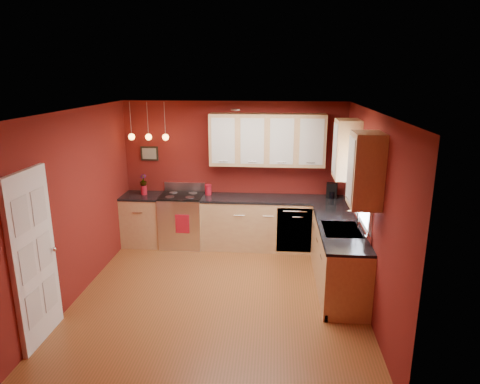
# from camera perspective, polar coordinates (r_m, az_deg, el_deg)

# --- Properties ---
(floor) EXTENTS (4.20, 4.20, 0.00)m
(floor) POSITION_cam_1_polar(r_m,az_deg,el_deg) (6.31, -2.68, -13.48)
(floor) COLOR brown
(floor) RESTS_ON ground
(ceiling) EXTENTS (4.00, 4.20, 0.02)m
(ceiling) POSITION_cam_1_polar(r_m,az_deg,el_deg) (5.55, -3.02, 10.75)
(ceiling) COLOR beige
(ceiling) RESTS_ON wall_back
(wall_back) EXTENTS (4.00, 0.02, 2.60)m
(wall_back) POSITION_cam_1_polar(r_m,az_deg,el_deg) (7.81, -0.82, 2.49)
(wall_back) COLOR maroon
(wall_back) RESTS_ON floor
(wall_front) EXTENTS (4.00, 0.02, 2.60)m
(wall_front) POSITION_cam_1_polar(r_m,az_deg,el_deg) (3.88, -6.99, -11.56)
(wall_front) COLOR maroon
(wall_front) RESTS_ON floor
(wall_left) EXTENTS (0.02, 4.20, 2.60)m
(wall_left) POSITION_cam_1_polar(r_m,az_deg,el_deg) (6.37, -20.97, -1.57)
(wall_left) COLOR maroon
(wall_left) RESTS_ON floor
(wall_right) EXTENTS (0.02, 4.20, 2.60)m
(wall_right) POSITION_cam_1_polar(r_m,az_deg,el_deg) (5.89, 16.87, -2.57)
(wall_right) COLOR maroon
(wall_right) RESTS_ON floor
(base_cabinets_back_left) EXTENTS (0.70, 0.60, 0.90)m
(base_cabinets_back_left) POSITION_cam_1_polar(r_m,az_deg,el_deg) (8.09, -12.74, -3.71)
(base_cabinets_back_left) COLOR tan
(base_cabinets_back_left) RESTS_ON floor
(base_cabinets_back_right) EXTENTS (2.54, 0.60, 0.90)m
(base_cabinets_back_right) POSITION_cam_1_polar(r_m,az_deg,el_deg) (7.73, 4.40, -4.27)
(base_cabinets_back_right) COLOR tan
(base_cabinets_back_right) RESTS_ON floor
(base_cabinets_right) EXTENTS (0.60, 2.10, 0.90)m
(base_cabinets_right) POSITION_cam_1_polar(r_m,az_deg,el_deg) (6.54, 12.90, -8.40)
(base_cabinets_right) COLOR tan
(base_cabinets_right) RESTS_ON floor
(counter_back_left) EXTENTS (0.70, 0.62, 0.04)m
(counter_back_left) POSITION_cam_1_polar(r_m,az_deg,el_deg) (7.95, -12.94, -0.50)
(counter_back_left) COLOR black
(counter_back_left) RESTS_ON base_cabinets_back_left
(counter_back_right) EXTENTS (2.54, 0.62, 0.04)m
(counter_back_right) POSITION_cam_1_polar(r_m,az_deg,el_deg) (7.58, 4.47, -0.93)
(counter_back_right) COLOR black
(counter_back_right) RESTS_ON base_cabinets_back_right
(counter_right) EXTENTS (0.62, 2.10, 0.04)m
(counter_right) POSITION_cam_1_polar(r_m,az_deg,el_deg) (6.37, 13.15, -4.53)
(counter_right) COLOR black
(counter_right) RESTS_ON base_cabinets_right
(gas_range) EXTENTS (0.76, 0.64, 1.11)m
(gas_range) POSITION_cam_1_polar(r_m,az_deg,el_deg) (7.90, -7.68, -3.70)
(gas_range) COLOR silver
(gas_range) RESTS_ON floor
(dishwasher_front) EXTENTS (0.60, 0.02, 0.80)m
(dishwasher_front) POSITION_cam_1_polar(r_m,az_deg,el_deg) (7.46, 7.23, -5.08)
(dishwasher_front) COLOR silver
(dishwasher_front) RESTS_ON base_cabinets_back_right
(sink) EXTENTS (0.50, 0.70, 0.33)m
(sink) POSITION_cam_1_polar(r_m,az_deg,el_deg) (6.23, 13.36, -5.04)
(sink) COLOR gray
(sink) RESTS_ON counter_right
(window) EXTENTS (0.06, 1.02, 1.22)m
(window) POSITION_cam_1_polar(r_m,az_deg,el_deg) (6.06, 16.36, 1.81)
(window) COLOR white
(window) RESTS_ON wall_right
(door_left_wall) EXTENTS (0.12, 0.82, 2.05)m
(door_left_wall) POSITION_cam_1_polar(r_m,az_deg,el_deg) (5.46, -25.76, -7.99)
(door_left_wall) COLOR white
(door_left_wall) RESTS_ON floor
(upper_cabinets_back) EXTENTS (2.00, 0.35, 0.90)m
(upper_cabinets_back) POSITION_cam_1_polar(r_m,az_deg,el_deg) (7.48, 3.64, 6.95)
(upper_cabinets_back) COLOR tan
(upper_cabinets_back) RESTS_ON wall_back
(upper_cabinets_right) EXTENTS (0.35, 1.95, 0.90)m
(upper_cabinets_right) POSITION_cam_1_polar(r_m,az_deg,el_deg) (6.00, 15.10, 4.33)
(upper_cabinets_right) COLOR tan
(upper_cabinets_right) RESTS_ON wall_right
(wall_picture) EXTENTS (0.32, 0.03, 0.26)m
(wall_picture) POSITION_cam_1_polar(r_m,az_deg,el_deg) (8.02, -11.97, 5.05)
(wall_picture) COLOR black
(wall_picture) RESTS_ON wall_back
(pendant_lights) EXTENTS (0.71, 0.11, 0.66)m
(pendant_lights) POSITION_cam_1_polar(r_m,az_deg,el_deg) (7.62, -12.10, 7.24)
(pendant_lights) COLOR gray
(pendant_lights) RESTS_ON ceiling
(red_canister) EXTENTS (0.13, 0.13, 0.19)m
(red_canister) POSITION_cam_1_polar(r_m,az_deg,el_deg) (7.74, -4.27, 0.31)
(red_canister) COLOR #AA1222
(red_canister) RESTS_ON counter_back_right
(red_vase) EXTENTS (0.11, 0.11, 0.17)m
(red_vase) POSITION_cam_1_polar(r_m,az_deg,el_deg) (7.93, -12.70, 0.26)
(red_vase) COLOR #AA1222
(red_vase) RESTS_ON counter_back_left
(flowers) EXTENTS (0.14, 0.14, 0.22)m
(flowers) POSITION_cam_1_polar(r_m,az_deg,el_deg) (7.89, -12.78, 1.50)
(flowers) COLOR #AA1222
(flowers) RESTS_ON red_vase
(coffee_maker) EXTENTS (0.21, 0.20, 0.26)m
(coffee_maker) POSITION_cam_1_polar(r_m,az_deg,el_deg) (7.71, 12.15, 0.14)
(coffee_maker) COLOR black
(coffee_maker) RESTS_ON counter_back_right
(soap_pump) EXTENTS (0.08, 0.09, 0.18)m
(soap_pump) POSITION_cam_1_polar(r_m,az_deg,el_deg) (5.73, 16.67, -5.88)
(soap_pump) COLOR silver
(soap_pump) RESTS_ON counter_right
(dish_towel) EXTENTS (0.24, 0.02, 0.33)m
(dish_towel) POSITION_cam_1_polar(r_m,az_deg,el_deg) (7.56, -7.70, -4.25)
(dish_towel) COLOR #AA1222
(dish_towel) RESTS_ON gas_range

